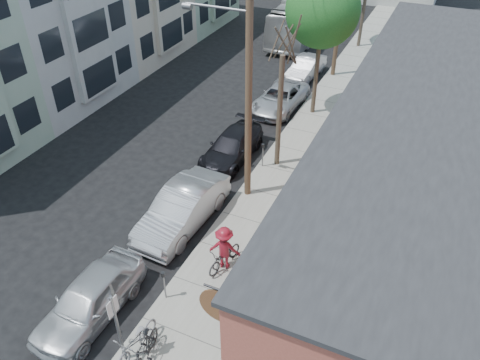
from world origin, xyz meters
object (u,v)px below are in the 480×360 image
at_px(car_0, 90,299).
at_px(car_1, 182,208).
at_px(car_2, 232,147).
at_px(patio_chair_b, 260,346).
at_px(parked_bike_b, 136,342).
at_px(bus, 305,15).
at_px(car_3, 280,98).
at_px(tree_leafy_mid, 323,11).
at_px(cyclist, 224,248).
at_px(parking_meter_far, 263,151).
at_px(car_4, 306,68).
at_px(utility_pole_near, 247,84).
at_px(sign_post, 117,323).
at_px(patio_chair_a, 251,349).
at_px(patron_grey, 257,306).
at_px(parked_bike_a, 144,350).
at_px(tree_bare, 279,113).
at_px(parking_meter_near, 164,281).

height_order(car_0, car_1, car_1).
bearing_deg(car_2, car_0, -89.42).
bearing_deg(patio_chair_b, parked_bike_b, -142.68).
relative_size(car_1, bus, 0.43).
bearing_deg(car_3, bus, 105.32).
height_order(tree_leafy_mid, cyclist, tree_leafy_mid).
height_order(cyclist, parked_bike_b, cyclist).
height_order(parking_meter_far, car_4, parking_meter_far).
height_order(car_4, bus, bus).
height_order(utility_pole_near, tree_leafy_mid, utility_pole_near).
distance_m(parking_meter_far, car_2, 1.79).
bearing_deg(car_3, patio_chair_b, -68.52).
xyz_separation_m(tree_leafy_mid, parked_bike_b, (-0.20, -17.50, -5.26)).
distance_m(utility_pole_near, car_0, 9.60).
height_order(parking_meter_far, car_0, car_0).
xyz_separation_m(sign_post, parking_meter_far, (-0.10, 11.41, -0.85)).
bearing_deg(car_2, car_3, 88.84).
distance_m(patio_chair_b, car_1, 6.91).
distance_m(parking_meter_far, cyclist, 6.80).
height_order(parking_meter_far, patio_chair_a, parking_meter_far).
xyz_separation_m(patron_grey, parked_bike_a, (-2.52, -2.68, -0.26)).
bearing_deg(tree_leafy_mid, tree_bare, -90.00).
xyz_separation_m(patio_chair_a, patio_chair_b, (0.19, 0.21, 0.00)).
relative_size(cyclist, parked_bike_a, 1.01).
height_order(tree_bare, parked_bike_a, tree_bare).
xyz_separation_m(patron_grey, car_1, (-4.71, 3.41, -0.11)).
xyz_separation_m(patio_chair_b, parked_bike_a, (-3.06, -1.60, 0.10)).
bearing_deg(car_4, car_3, -85.00).
xyz_separation_m(patio_chair_b, parked_bike_b, (-3.46, -1.45, 0.08)).
bearing_deg(cyclist, patio_chair_b, 120.63).
height_order(cyclist, parked_bike_a, cyclist).
bearing_deg(tree_leafy_mid, parking_meter_near, -92.06).
relative_size(utility_pole_near, car_2, 2.15).
distance_m(parking_meter_near, tree_bare, 9.61).
relative_size(sign_post, parked_bike_a, 1.56).
distance_m(sign_post, car_0, 2.51).
distance_m(patio_chair_b, patron_grey, 1.26).
bearing_deg(utility_pole_near, parked_bike_b, -88.65).
height_order(car_3, bus, bus).
bearing_deg(parking_meter_near, patron_grey, 5.87).
bearing_deg(parking_meter_near, parked_bike_b, -80.98).
bearing_deg(car_2, sign_post, -79.41).
distance_m(tree_bare, parked_bike_b, 11.81).
height_order(car_0, bus, bus).
relative_size(tree_bare, patio_chair_b, 6.25).
distance_m(utility_pole_near, bus, 22.45).
height_order(patio_chair_a, car_2, car_2).
bearing_deg(parked_bike_b, car_4, 96.97).
bearing_deg(patio_chair_a, sign_post, -166.04).
distance_m(parking_meter_far, car_1, 5.34).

